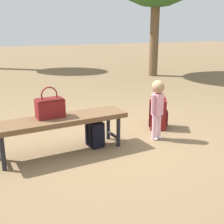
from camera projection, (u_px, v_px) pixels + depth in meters
The scene contains 6 objects.
ground_plane at pixel (112, 139), 4.02m from camera, with size 40.00×40.00×0.00m, color brown.
park_bench at pixel (61, 122), 3.47m from camera, with size 1.63×0.52×0.45m.
handbag at pixel (50, 107), 3.43m from camera, with size 0.33×0.21×0.37m.
child_standing at pixel (158, 101), 3.86m from camera, with size 0.21×0.17×0.81m.
backpack_large at pixel (158, 111), 4.39m from camera, with size 0.35×0.38×0.52m.
backpack_small at pixel (95, 132), 3.73m from camera, with size 0.22×0.25×0.38m.
Camera 1 is at (-1.50, -3.44, 1.49)m, focal length 47.04 mm.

